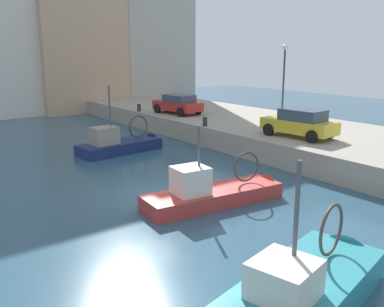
% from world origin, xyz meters
% --- Properties ---
extents(water_surface, '(80.00, 80.00, 0.00)m').
position_xyz_m(water_surface, '(0.00, 0.00, 0.00)').
color(water_surface, '#2D5166').
rests_on(water_surface, ground).
extents(quay_wall, '(9.00, 56.00, 1.20)m').
position_xyz_m(quay_wall, '(11.50, 0.00, 0.60)').
color(quay_wall, '#9E9384').
rests_on(quay_wall, ground).
extents(fishing_boat_red, '(6.41, 2.27, 3.79)m').
position_xyz_m(fishing_boat_red, '(1.65, -2.20, 0.14)').
color(fishing_boat_red, '#BC3833').
rests_on(fishing_boat_red, ground).
extents(fishing_boat_teal, '(6.57, 3.28, 4.46)m').
position_xyz_m(fishing_boat_teal, '(-1.15, -8.56, 0.10)').
color(fishing_boat_teal, teal).
rests_on(fishing_boat_teal, ground).
extents(fishing_boat_navy, '(5.77, 2.33, 4.61)m').
position_xyz_m(fishing_boat_navy, '(2.71, 7.57, 0.14)').
color(fishing_boat_navy, navy).
rests_on(fishing_boat_navy, ground).
extents(parked_car_yellow, '(2.20, 4.05, 1.49)m').
position_xyz_m(parked_car_yellow, '(9.29, 0.43, 1.95)').
color(parked_car_yellow, gold).
rests_on(parked_car_yellow, quay_wall).
extents(parked_car_red, '(2.20, 3.96, 1.37)m').
position_xyz_m(parked_car_red, '(9.00, 11.27, 1.91)').
color(parked_car_red, red).
rests_on(parked_car_red, quay_wall).
extents(mooring_bollard_mid, '(0.28, 0.28, 0.55)m').
position_xyz_m(mooring_bollard_mid, '(7.35, 6.00, 1.48)').
color(mooring_bollard_mid, '#2D2D33').
rests_on(mooring_bollard_mid, quay_wall).
extents(mooring_bollard_north, '(0.28, 0.28, 0.55)m').
position_xyz_m(mooring_bollard_north, '(7.35, 14.00, 1.48)').
color(mooring_bollard_north, '#2D2D33').
rests_on(mooring_bollard_north, quay_wall).
extents(quay_streetlamp, '(0.36, 0.36, 4.83)m').
position_xyz_m(quay_streetlamp, '(13.00, 4.98, 4.45)').
color(quay_streetlamp, '#38383D').
rests_on(quay_streetlamp, quay_wall).
extents(waterfront_building_east_mid, '(8.04, 6.94, 21.18)m').
position_xyz_m(waterfront_building_east_mid, '(15.47, 26.24, 10.61)').
color(waterfront_building_east_mid, '#B2A899').
rests_on(waterfront_building_east_mid, ground).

